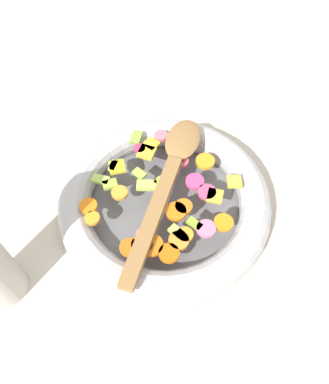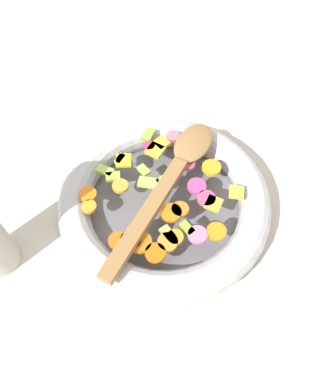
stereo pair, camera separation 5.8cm
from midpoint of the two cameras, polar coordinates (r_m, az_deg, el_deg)
name	(u,v)px [view 2 (the right image)]	position (r m, az deg, el deg)	size (l,w,h in m)	color
ground_plane	(164,209)	(0.62, 2.66, -2.75)	(4.00, 4.00, 0.00)	beige
skillet	(164,202)	(0.60, 2.74, -1.67)	(0.34, 0.34, 0.05)	slate
chopped_vegetables	(163,197)	(0.57, 2.65, -1.00)	(0.26, 0.25, 0.01)	orange
wooden_spoon	(172,176)	(0.58, 3.96, 2.22)	(0.20, 0.29, 0.01)	olive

